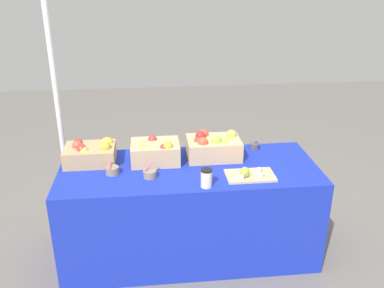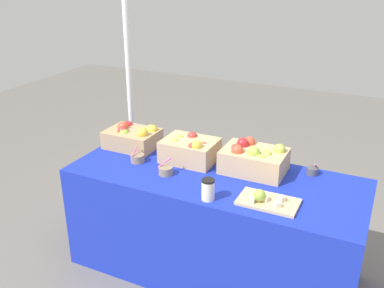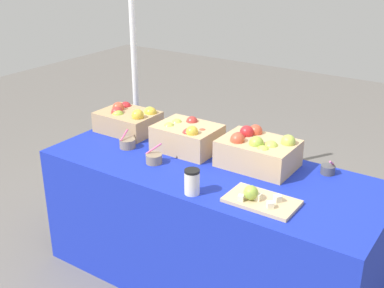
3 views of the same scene
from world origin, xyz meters
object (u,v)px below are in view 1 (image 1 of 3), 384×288
Objects in this scene: cutting_board_front at (249,175)px; apple_crate_middle at (155,151)px; apple_crate_right at (213,147)px; sample_bowl_far at (112,170)px; apple_crate_left at (90,153)px; tent_pole at (59,116)px; sample_bowl_near at (254,146)px; coffee_cup at (206,178)px; sample_bowl_mid at (150,174)px.

apple_crate_middle is at bearing 152.83° from cutting_board_front.
sample_bowl_far is at bearing -164.70° from apple_crate_right.
apple_crate_left is at bearing 128.91° from sample_bowl_far.
apple_crate_right is 0.79m from sample_bowl_far.
apple_crate_right is 0.21× the size of tent_pole.
tent_pole is (-1.57, 0.29, 0.22)m from sample_bowl_near.
apple_crate_right is 1.29m from tent_pole.
apple_crate_right reaches higher than apple_crate_middle.
apple_crate_left is 0.53m from tent_pole.
coffee_cup reaches higher than cutting_board_front.
sample_bowl_mid is 0.41m from coffee_cup.
apple_crate_right is 0.57m from sample_bowl_mid.
cutting_board_front is at bearing -107.98° from sample_bowl_near.
sample_bowl_near is at bearing 72.02° from cutting_board_front.
coffee_cup is (-0.12, -0.46, -0.02)m from apple_crate_right.
tent_pole is (-1.10, 0.88, 0.18)m from coffee_cup.
sample_bowl_mid is 0.87× the size of coffee_cup.
apple_crate_right is at bearing -160.88° from sample_bowl_near.
sample_bowl_mid is 0.06× the size of tent_pole.
apple_crate_left is 2.89× the size of coffee_cup.
apple_crate_middle is 0.82m from sample_bowl_near.
sample_bowl_near is (0.80, 0.16, -0.06)m from apple_crate_middle.
cutting_board_front is at bearing -6.04° from sample_bowl_mid.
coffee_cup is 0.07× the size of tent_pole.
apple_crate_middle is 0.73m from cutting_board_front.
sample_bowl_mid is 0.28m from sample_bowl_far.
sample_bowl_near is 0.94m from sample_bowl_mid.
cutting_board_front is 0.70m from sample_bowl_mid.
apple_crate_middle is at bearing 127.10° from coffee_cup.
coffee_cup is (0.81, -0.47, -0.01)m from apple_crate_left.
tent_pole is at bearing 135.67° from sample_bowl_mid.
sample_bowl_mid is at bearing -100.44° from apple_crate_middle.
apple_crate_middle is 0.36m from sample_bowl_far.
apple_crate_middle is 0.54m from coffee_cup.
sample_bowl_far is at bearing -150.64° from apple_crate_middle.
tent_pole reaches higher than sample_bowl_far.
tent_pole is (-0.28, 0.41, 0.17)m from apple_crate_left.
cutting_board_front is 1.63m from tent_pole.
cutting_board_front is at bearing 17.73° from coffee_cup.
sample_bowl_near is (0.16, 0.49, 0.00)m from cutting_board_front.
sample_bowl_far is (-1.12, -0.33, 0.00)m from sample_bowl_near.
sample_bowl_far is (0.17, -0.21, -0.05)m from apple_crate_left.
apple_crate_left is 1.03× the size of apple_crate_middle.
apple_crate_right is 3.95× the size of sample_bowl_far.
apple_crate_left reaches higher than cutting_board_front.
coffee_cup is (0.33, -0.43, -0.02)m from apple_crate_middle.
apple_crate_left is at bearing -174.79° from sample_bowl_near.
sample_bowl_far is at bearing 158.18° from coffee_cup.
coffee_cup is at bearing -162.27° from cutting_board_front.
coffee_cup is (0.37, -0.17, 0.04)m from sample_bowl_mid.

